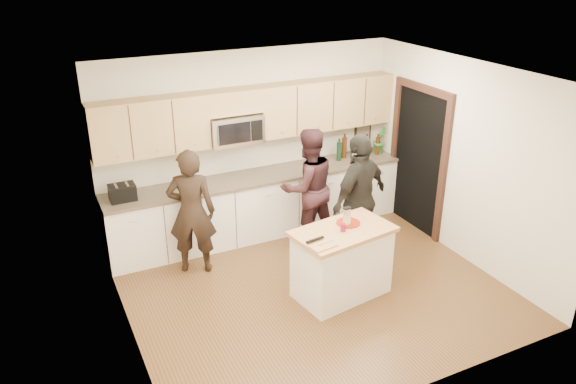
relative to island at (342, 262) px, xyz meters
name	(u,v)px	position (x,y,z in m)	size (l,w,h in m)	color
floor	(313,288)	(-0.25, 0.25, -0.45)	(4.50, 4.50, 0.00)	brown
room_shell	(316,161)	(-0.25, 0.25, 1.28)	(4.52, 4.02, 2.71)	beige
back_cabinetry	(260,204)	(-0.25, 1.94, 0.02)	(4.50, 0.66, 0.94)	white
upper_cabinetry	(256,112)	(-0.21, 2.09, 1.39)	(4.50, 0.33, 0.75)	tan
microwave	(235,129)	(-0.56, 2.05, 1.20)	(0.76, 0.41, 0.40)	silver
doorway	(418,155)	(1.98, 1.15, 0.70)	(0.06, 1.25, 2.20)	black
framed_picture	(363,129)	(1.70, 2.24, 0.83)	(0.30, 0.03, 0.38)	black
dish_towel	(201,200)	(-1.20, 1.75, 0.35)	(0.34, 0.60, 0.48)	white
island	(342,262)	(0.00, 0.00, 0.00)	(1.29, 0.87, 0.90)	white
red_plate	(348,223)	(0.14, 0.11, 0.45)	(0.29, 0.29, 0.02)	maroon
box_grater	(347,216)	(0.07, 0.04, 0.59)	(0.09, 0.06, 0.24)	silver
drink_glass	(343,227)	(-0.02, -0.03, 0.49)	(0.06, 0.06, 0.10)	maroon
cutting_board	(323,246)	(-0.42, -0.26, 0.45)	(0.29, 0.18, 0.02)	#B6774B
tongs	(315,240)	(-0.44, -0.11, 0.47)	(0.24, 0.03, 0.02)	black
knife	(326,243)	(-0.36, -0.23, 0.46)	(0.22, 0.02, 0.01)	silver
toaster	(122,192)	(-2.19, 1.92, 0.59)	(0.34, 0.24, 0.22)	black
bottle_cluster	(357,147)	(1.41, 1.94, 0.67)	(0.76, 0.31, 0.39)	black
orchid	(379,140)	(1.85, 1.97, 0.70)	(0.24, 0.19, 0.44)	#347D32
woman_left	(192,212)	(-1.45, 1.36, 0.40)	(0.62, 0.41, 1.70)	black
woman_center	(308,187)	(0.26, 1.38, 0.41)	(0.84, 0.65, 1.73)	#30181B
woman_right	(359,199)	(0.65, 0.66, 0.45)	(1.06, 0.44, 1.81)	black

